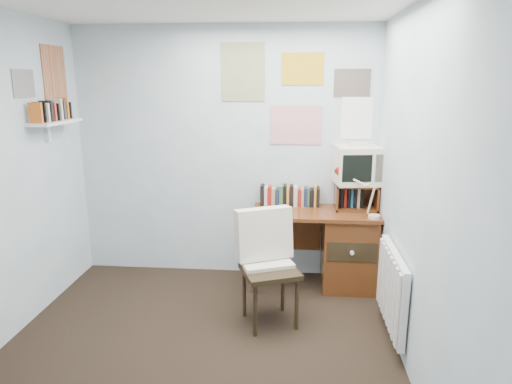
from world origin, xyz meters
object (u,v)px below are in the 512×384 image
at_px(desk_lamp, 375,197).
at_px(wall_shelf, 55,122).
at_px(crt_tv, 357,163).
at_px(radiator, 392,289).
at_px(desk, 342,247).
at_px(tv_riser, 356,196).
at_px(desk_chair, 270,271).

distance_m(desk_lamp, wall_shelf, 2.90).
xyz_separation_m(desk_lamp, wall_shelf, (-2.82, -0.19, 0.67)).
relative_size(crt_tv, radiator, 0.52).
xyz_separation_m(desk_lamp, crt_tv, (-0.13, 0.32, 0.25)).
xyz_separation_m(desk, crt_tv, (0.12, 0.13, 0.80)).
xyz_separation_m(desk, desk_lamp, (0.25, -0.19, 0.55)).
bearing_deg(tv_riser, crt_tv, 93.01).
height_order(crt_tv, wall_shelf, wall_shelf).
bearing_deg(desk_lamp, desk, 158.48).
bearing_deg(desk_chair, desk_lamp, 11.09).
bearing_deg(wall_shelf, desk_lamp, 3.81).
relative_size(tv_riser, radiator, 0.50).
bearing_deg(desk, wall_shelf, -171.60).
distance_m(desk, desk_chair, 1.02).
bearing_deg(desk_chair, wall_shelf, 146.94).
distance_m(desk_chair, tv_riser, 1.25).
distance_m(desk, desk_lamp, 0.63).
relative_size(desk, desk_lamp, 3.09).
bearing_deg(crt_tv, desk_lamp, -74.85).
relative_size(desk, crt_tv, 2.90).
bearing_deg(wall_shelf, radiator, -10.89).
relative_size(desk, radiator, 1.50).
xyz_separation_m(tv_riser, radiator, (0.17, -1.04, -0.47)).
bearing_deg(crt_tv, desk, -139.20).
distance_m(desk, radiator, 0.97).
bearing_deg(desk_chair, desk, 27.99).
relative_size(desk_chair, wall_shelf, 1.49).
xyz_separation_m(desk, wall_shelf, (-2.57, -0.38, 1.21)).
xyz_separation_m(desk_lamp, radiator, (0.04, -0.74, -0.53)).
distance_m(desk_lamp, crt_tv, 0.43).
xyz_separation_m(desk_lamp, tv_riser, (-0.13, 0.30, -0.07)).
bearing_deg(desk, tv_riser, 42.96).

